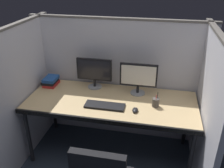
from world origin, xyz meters
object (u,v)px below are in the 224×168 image
object	(u,v)px
desk	(111,105)
monitor_right	(138,77)
book_stack	(51,81)
pen_cup	(156,102)
keyboard_main	(105,106)
monitor_left	(94,71)
computer_mouse	(135,110)

from	to	relation	value
desk	monitor_right	bearing A→B (deg)	40.67
book_stack	pen_cup	bearing A→B (deg)	-10.85
desk	keyboard_main	size ratio (longest dim) A/B	4.42
desk	monitor_left	bearing A→B (deg)	132.55
desk	pen_cup	distance (m)	0.50
computer_mouse	monitor_left	bearing A→B (deg)	140.91
keyboard_main	monitor_right	bearing A→B (deg)	49.72
desk	keyboard_main	xyz separation A→B (m)	(-0.04, -0.13, 0.06)
monitor_left	computer_mouse	bearing A→B (deg)	-39.09
pen_cup	monitor_right	bearing A→B (deg)	131.27
monitor_right	computer_mouse	size ratio (longest dim) A/B	4.48
book_stack	monitor_left	bearing A→B (deg)	5.47
monitor_left	keyboard_main	size ratio (longest dim) A/B	1.00
desk	monitor_left	world-z (taller)	monitor_left
book_stack	monitor_right	bearing A→B (deg)	-0.06
keyboard_main	pen_cup	size ratio (longest dim) A/B	2.55
monitor_right	desk	bearing A→B (deg)	-139.33
monitor_right	book_stack	world-z (taller)	monitor_right
pen_cup	desk	bearing A→B (deg)	178.02
monitor_right	computer_mouse	bearing A→B (deg)	-87.18
monitor_left	book_stack	xyz separation A→B (m)	(-0.56, -0.05, -0.16)
monitor_left	monitor_right	xyz separation A→B (m)	(0.54, -0.05, 0.00)
keyboard_main	computer_mouse	xyz separation A→B (m)	(0.33, -0.03, 0.01)
monitor_left	monitor_right	world-z (taller)	same
desk	book_stack	distance (m)	0.86
pen_cup	monitor_left	bearing A→B (deg)	158.03
monitor_right	book_stack	bearing A→B (deg)	179.94
monitor_left	monitor_right	size ratio (longest dim) A/B	1.00
computer_mouse	book_stack	world-z (taller)	book_stack
monitor_left	keyboard_main	world-z (taller)	monitor_left
desk	keyboard_main	bearing A→B (deg)	-106.25
pen_cup	book_stack	xyz separation A→B (m)	(-1.32, 0.25, 0.00)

